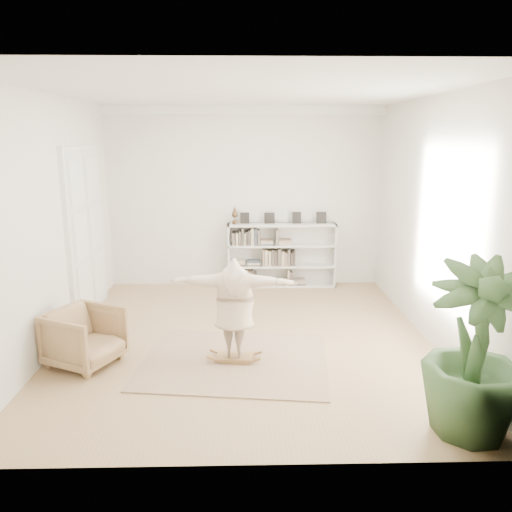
% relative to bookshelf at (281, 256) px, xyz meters
% --- Properties ---
extents(floor, '(6.00, 6.00, 0.00)m').
position_rel_bookshelf_xyz_m(floor, '(-0.74, -2.82, -0.64)').
color(floor, '#A17D53').
rests_on(floor, ground).
extents(room_shell, '(6.00, 6.00, 6.00)m').
position_rel_bookshelf_xyz_m(room_shell, '(-0.74, 0.12, 2.87)').
color(room_shell, silver).
rests_on(room_shell, floor).
extents(doors, '(0.09, 1.78, 2.92)m').
position_rel_bookshelf_xyz_m(doors, '(-3.45, -1.52, 0.76)').
color(doors, white).
rests_on(doors, floor).
extents(bookshelf, '(2.20, 0.35, 1.64)m').
position_rel_bookshelf_xyz_m(bookshelf, '(0.00, 0.00, 0.00)').
color(bookshelf, silver).
rests_on(bookshelf, floor).
extents(armchair, '(1.13, 1.12, 0.78)m').
position_rel_bookshelf_xyz_m(armchair, '(-2.90, -3.62, -0.25)').
color(armchair, tan).
rests_on(armchair, floor).
extents(rug, '(2.72, 2.28, 0.02)m').
position_rel_bookshelf_xyz_m(rug, '(-0.89, -3.58, -0.63)').
color(rug, tan).
rests_on(rug, floor).
extents(rocker_board, '(0.53, 0.36, 0.11)m').
position_rel_bookshelf_xyz_m(rocker_board, '(-0.89, -3.58, -0.57)').
color(rocker_board, olive).
rests_on(rocker_board, rug).
extents(person, '(1.73, 0.66, 1.37)m').
position_rel_bookshelf_xyz_m(person, '(-0.89, -3.58, 0.18)').
color(person, beige).
rests_on(person, rocker_board).
extents(houseplant, '(1.20, 1.20, 1.83)m').
position_rel_bookshelf_xyz_m(houseplant, '(1.56, -5.32, 0.28)').
color(houseplant, '#315028').
rests_on(houseplant, floor).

